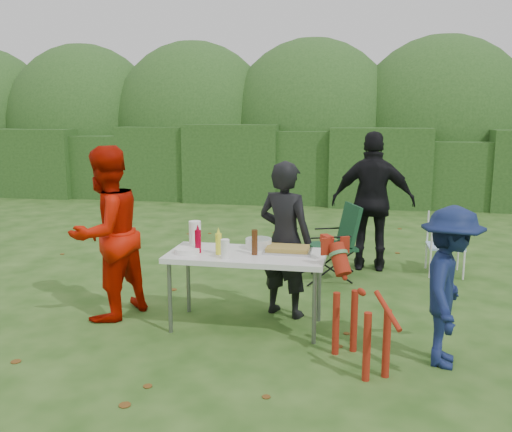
% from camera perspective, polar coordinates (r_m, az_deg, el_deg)
% --- Properties ---
extents(ground, '(80.00, 80.00, 0.00)m').
position_cam_1_polar(ground, '(5.26, -4.18, -12.27)').
color(ground, '#1E4211').
extents(hedge_row, '(22.00, 1.40, 1.70)m').
position_cam_1_polar(hedge_row, '(12.79, 5.17, 5.21)').
color(hedge_row, '#23471C').
rests_on(hedge_row, ground).
extents(shrub_backdrop, '(20.00, 2.60, 3.20)m').
position_cam_1_polar(shrub_backdrop, '(14.34, 5.88, 8.78)').
color(shrub_backdrop, '#3D6628').
rests_on(shrub_backdrop, ground).
extents(folding_table, '(1.50, 0.70, 0.74)m').
position_cam_1_polar(folding_table, '(5.20, -1.01, -4.51)').
color(folding_table, silver).
rests_on(folding_table, ground).
extents(person_cook, '(0.68, 0.57, 1.60)m').
position_cam_1_polar(person_cook, '(5.50, 3.07, -2.46)').
color(person_cook, black).
rests_on(person_cook, ground).
extents(person_red_jacket, '(0.92, 1.03, 1.75)m').
position_cam_1_polar(person_red_jacket, '(5.62, -15.45, -1.77)').
color(person_red_jacket, '#B51101').
rests_on(person_red_jacket, ground).
extents(person_black_puffy, '(1.09, 0.48, 1.84)m').
position_cam_1_polar(person_black_puffy, '(7.28, 12.22, 1.48)').
color(person_black_puffy, black).
rests_on(person_black_puffy, ground).
extents(child, '(0.65, 0.94, 1.33)m').
position_cam_1_polar(child, '(4.70, 19.69, -7.05)').
color(child, '#101C46').
rests_on(child, ground).
extents(dog, '(0.86, 1.07, 0.96)m').
position_cam_1_polar(dog, '(4.55, 10.98, -9.66)').
color(dog, maroon).
rests_on(dog, ground).
extents(camping_chair, '(0.78, 0.78, 0.96)m').
position_cam_1_polar(camping_chair, '(6.82, 8.02, -2.73)').
color(camping_chair, '#153E24').
rests_on(camping_chair, ground).
extents(lawn_chair, '(0.49, 0.49, 0.81)m').
position_cam_1_polar(lawn_chair, '(7.41, 19.31, -2.76)').
color(lawn_chair, '#367FBB').
rests_on(lawn_chair, ground).
extents(food_tray, '(0.45, 0.30, 0.02)m').
position_cam_1_polar(food_tray, '(5.23, 3.36, -3.71)').
color(food_tray, '#B7B7BA').
rests_on(food_tray, folding_table).
extents(focaccia_bread, '(0.40, 0.26, 0.04)m').
position_cam_1_polar(focaccia_bread, '(5.22, 3.37, -3.41)').
color(focaccia_bread, '#A28639').
rests_on(focaccia_bread, food_tray).
extents(mustard_bottle, '(0.06, 0.06, 0.20)m').
position_cam_1_polar(mustard_bottle, '(5.13, -3.96, -2.95)').
color(mustard_bottle, yellow).
rests_on(mustard_bottle, folding_table).
extents(ketchup_bottle, '(0.06, 0.06, 0.22)m').
position_cam_1_polar(ketchup_bottle, '(5.20, -6.12, -2.69)').
color(ketchup_bottle, '#98001A').
rests_on(ketchup_bottle, folding_table).
extents(beer_bottle, '(0.06, 0.06, 0.24)m').
position_cam_1_polar(beer_bottle, '(5.10, -0.15, -2.78)').
color(beer_bottle, '#47230F').
rests_on(beer_bottle, folding_table).
extents(paper_towel_roll, '(0.12, 0.12, 0.26)m').
position_cam_1_polar(paper_towel_roll, '(5.44, -6.43, -1.89)').
color(paper_towel_roll, white).
rests_on(paper_towel_roll, folding_table).
extents(cup_stack, '(0.08, 0.08, 0.18)m').
position_cam_1_polar(cup_stack, '(4.98, -3.27, -3.48)').
color(cup_stack, white).
rests_on(cup_stack, folding_table).
extents(pasta_bowl, '(0.26, 0.26, 0.10)m').
position_cam_1_polar(pasta_bowl, '(5.35, 0.28, -2.92)').
color(pasta_bowl, silver).
rests_on(pasta_bowl, folding_table).
extents(plate_stack, '(0.24, 0.24, 0.05)m').
position_cam_1_polar(plate_stack, '(5.22, -7.27, -3.64)').
color(plate_stack, white).
rests_on(plate_stack, folding_table).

